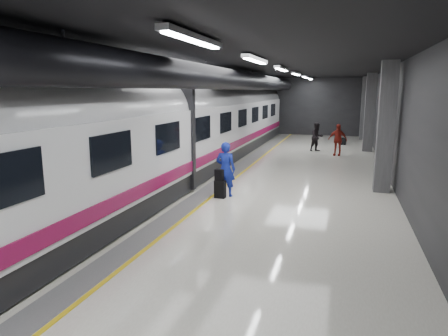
% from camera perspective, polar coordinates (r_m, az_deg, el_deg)
% --- Properties ---
extents(ground, '(40.00, 40.00, 0.00)m').
position_cam_1_polar(ground, '(13.60, 2.69, -3.94)').
color(ground, silver).
rests_on(ground, ground).
extents(platform_hall, '(10.02, 40.02, 4.51)m').
position_cam_1_polar(platform_hall, '(14.14, 2.63, 11.12)').
color(platform_hall, black).
rests_on(platform_hall, ground).
extents(train, '(3.05, 38.00, 4.05)m').
position_cam_1_polar(train, '(14.34, -9.97, 5.10)').
color(train, black).
rests_on(train, ground).
extents(traveler_main, '(0.68, 0.45, 1.84)m').
position_cam_1_polar(traveler_main, '(13.34, 0.22, -0.17)').
color(traveler_main, '#1B28CA').
rests_on(traveler_main, ground).
extents(suitcase_main, '(0.37, 0.25, 0.58)m').
position_cam_1_polar(suitcase_main, '(13.23, -0.56, -3.05)').
color(suitcase_main, black).
rests_on(suitcase_main, ground).
extents(shoulder_bag, '(0.31, 0.23, 0.38)m').
position_cam_1_polar(shoulder_bag, '(13.12, -0.69, -1.02)').
color(shoulder_bag, black).
rests_on(shoulder_bag, suitcase_main).
extents(traveler_far_a, '(1.03, 1.01, 1.67)m').
position_cam_1_polar(traveler_far_a, '(24.01, 13.14, 4.33)').
color(traveler_far_a, black).
rests_on(traveler_far_a, ground).
extents(traveler_far_b, '(1.07, 0.61, 1.73)m').
position_cam_1_polar(traveler_far_b, '(22.72, 15.92, 3.90)').
color(traveler_far_b, maroon).
rests_on(traveler_far_b, ground).
extents(suitcase_far, '(0.37, 0.30, 0.46)m').
position_cam_1_polar(suitcase_far, '(27.41, 16.69, 3.67)').
color(suitcase_far, black).
rests_on(suitcase_far, ground).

